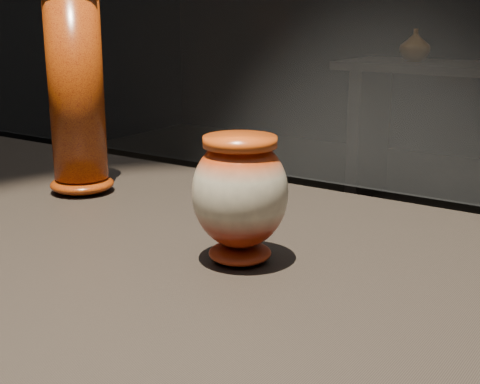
{
  "coord_description": "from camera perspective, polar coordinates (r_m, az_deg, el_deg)",
  "views": [
    {
      "loc": [
        0.59,
        -0.63,
        1.21
      ],
      "look_at": [
        0.15,
        0.03,
        0.99
      ],
      "focal_mm": 50.0,
      "sensor_mm": 36.0,
      "label": 1
    }
  ],
  "objects": [
    {
      "name": "main_vase",
      "position": [
        0.82,
        0.0,
        -0.19
      ],
      "size": [
        0.13,
        0.13,
        0.16
      ],
      "rotation": [
        0.0,
        0.0,
        -0.13
      ],
      "color": "maroon",
      "rests_on": "display_plinth"
    },
    {
      "name": "back_vase_left",
      "position": [
        4.28,
        14.71,
        12.01
      ],
      "size": [
        0.26,
        0.26,
        0.19
      ],
      "primitive_type": "imported",
      "rotation": [
        0.0,
        0.0,
        0.98
      ],
      "color": "#965415",
      "rests_on": "back_shelf"
    },
    {
      "name": "tall_vase",
      "position": [
        1.16,
        -13.78,
        8.01
      ],
      "size": [
        0.13,
        0.13,
        0.35
      ],
      "rotation": [
        0.0,
        0.0,
        -0.16
      ],
      "color": "#A8440B",
      "rests_on": "display_plinth"
    }
  ]
}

